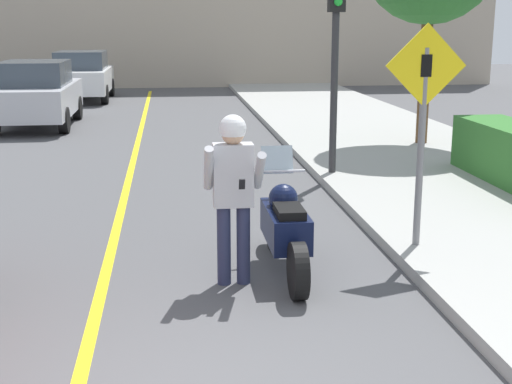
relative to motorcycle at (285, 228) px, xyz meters
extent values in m
cube|color=yellow|center=(-1.93, 3.13, -0.48)|extent=(0.12, 36.00, 0.01)
cylinder|color=black|center=(0.00, -0.80, -0.20)|extent=(0.14, 0.57, 0.57)
cylinder|color=black|center=(0.00, 0.78, -0.20)|extent=(0.14, 0.57, 0.57)
cube|color=#0C1433|center=(0.00, -0.01, 0.03)|extent=(0.40, 1.09, 0.36)
sphere|color=#0C1433|center=(0.00, 0.14, 0.29)|extent=(0.32, 0.32, 0.32)
cube|color=black|center=(0.00, -0.26, 0.25)|extent=(0.28, 0.48, 0.10)
cylinder|color=silver|center=(0.00, 0.53, 0.51)|extent=(0.62, 0.03, 0.03)
cube|color=silver|center=(0.00, 0.60, 0.63)|extent=(0.36, 0.12, 0.31)
cylinder|color=#282D4C|center=(-0.68, -0.31, -0.07)|extent=(0.14, 0.14, 0.83)
cylinder|color=#282D4C|center=(-0.48, -0.31, -0.07)|extent=(0.14, 0.14, 0.83)
cube|color=#B7B7BC|center=(-0.58, -0.31, 0.66)|extent=(0.40, 0.22, 0.63)
cylinder|color=#B7B7BC|center=(-0.83, -0.41, 0.75)|extent=(0.09, 0.38, 0.49)
cylinder|color=#B7B7BC|center=(-0.33, -0.43, 0.72)|extent=(0.09, 0.44, 0.44)
sphere|color=tan|center=(-0.58, -0.31, 1.08)|extent=(0.23, 0.23, 0.23)
sphere|color=white|center=(-0.58, -0.31, 1.13)|extent=(0.27, 0.27, 0.27)
cube|color=black|center=(-0.52, -0.59, 0.62)|extent=(0.06, 0.05, 0.11)
cylinder|color=slate|center=(1.59, 0.33, 0.76)|extent=(0.08, 0.08, 2.23)
cube|color=yellow|center=(1.59, 0.31, 1.68)|extent=(0.91, 0.02, 0.91)
cube|color=black|center=(1.59, 0.30, 1.68)|extent=(0.12, 0.01, 0.24)
cylinder|color=#2D2D30|center=(1.54, 4.45, 1.36)|extent=(0.12, 0.12, 3.42)
sphere|color=green|center=(1.54, 4.31, 2.46)|extent=(0.14, 0.14, 0.14)
cylinder|color=brown|center=(4.11, 7.22, 1.08)|extent=(0.24, 0.24, 2.87)
cylinder|color=black|center=(-5.40, 12.96, -0.17)|extent=(0.22, 0.64, 0.64)
cylinder|color=black|center=(-3.74, 12.96, -0.17)|extent=(0.22, 0.64, 0.64)
cylinder|color=black|center=(-3.74, 10.36, -0.17)|extent=(0.22, 0.64, 0.64)
cube|color=silver|center=(-4.57, 11.66, 0.21)|extent=(1.80, 4.20, 0.76)
cube|color=#38424C|center=(-4.57, 11.49, 0.89)|extent=(1.58, 2.18, 0.60)
cylinder|color=black|center=(-4.96, 19.31, -0.17)|extent=(0.22, 0.64, 0.64)
cylinder|color=black|center=(-3.30, 19.31, -0.17)|extent=(0.22, 0.64, 0.64)
cylinder|color=black|center=(-4.96, 16.70, -0.17)|extent=(0.22, 0.64, 0.64)
cylinder|color=black|center=(-3.30, 16.70, -0.17)|extent=(0.22, 0.64, 0.64)
cube|color=white|center=(-4.13, 18.01, 0.21)|extent=(1.80, 4.20, 0.76)
cube|color=#38424C|center=(-4.13, 17.84, 0.89)|extent=(1.58, 2.18, 0.60)
camera|label=1|loc=(-1.19, -7.24, 2.14)|focal=50.00mm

